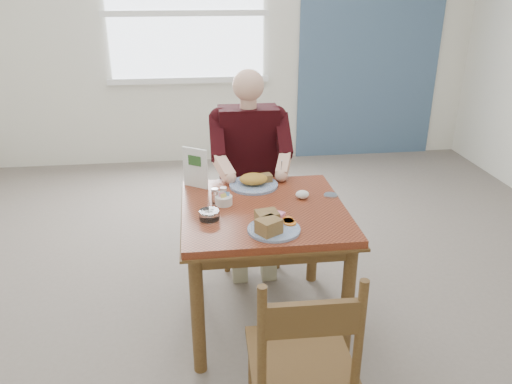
{
  "coord_description": "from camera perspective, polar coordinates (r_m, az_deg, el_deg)",
  "views": [
    {
      "loc": [
        -0.35,
        -2.49,
        1.91
      ],
      "look_at": [
        -0.04,
        0.0,
        0.85
      ],
      "focal_mm": 35.0,
      "sensor_mm": 36.0,
      "label": 1
    }
  ],
  "objects": [
    {
      "name": "shakers",
      "position": [
        2.82,
        -4.23,
        -0.36
      ],
      "size": [
        0.1,
        0.06,
        0.09
      ],
      "color": "white",
      "rests_on": "table"
    },
    {
      "name": "diner",
      "position": [
        3.4,
        -0.74,
        4.14
      ],
      "size": [
        0.53,
        0.56,
        1.39
      ],
      "color": "gray",
      "rests_on": "chair_far"
    },
    {
      "name": "creamer",
      "position": [
        2.63,
        -5.36,
        -2.61
      ],
      "size": [
        0.13,
        0.13,
        0.05
      ],
      "color": "white",
      "rests_on": "table"
    },
    {
      "name": "menu",
      "position": [
        3.02,
        -6.96,
        2.78
      ],
      "size": [
        0.15,
        0.11,
        0.25
      ],
      "color": "white",
      "rests_on": "table"
    },
    {
      "name": "chair_near",
      "position": [
        2.15,
        5.26,
        -18.94
      ],
      "size": [
        0.43,
        0.43,
        0.95
      ],
      "color": "brown",
      "rests_on": "ground"
    },
    {
      "name": "lemon_wedge",
      "position": [
        2.44,
        1.34,
        -4.99
      ],
      "size": [
        0.07,
        0.06,
        0.03
      ],
      "primitive_type": "ellipsoid",
      "rotation": [
        0.0,
        0.0,
        0.3
      ],
      "color": "yellow",
      "rests_on": "table"
    },
    {
      "name": "caddy",
      "position": [
        2.8,
        -3.7,
        -0.94
      ],
      "size": [
        0.11,
        0.11,
        0.07
      ],
      "color": "white",
      "rests_on": "table"
    },
    {
      "name": "table",
      "position": [
        2.82,
        0.89,
        -3.82
      ],
      "size": [
        0.92,
        0.92,
        0.75
      ],
      "color": "brown",
      "rests_on": "ground"
    },
    {
      "name": "window",
      "position": [
        5.46,
        -8.04,
        19.58
      ],
      "size": [
        1.72,
        0.04,
        1.42
      ],
      "color": "white",
      "rests_on": "wall_back"
    },
    {
      "name": "far_plate",
      "position": [
        3.04,
        -0.18,
        1.21
      ],
      "size": [
        0.35,
        0.35,
        0.08
      ],
      "color": "white",
      "rests_on": "table"
    },
    {
      "name": "floor",
      "position": [
        3.16,
        0.82,
        -14.21
      ],
      "size": [
        6.0,
        6.0,
        0.0
      ],
      "primitive_type": "plane",
      "color": "#6A5F56",
      "rests_on": "ground"
    },
    {
      "name": "chair_far",
      "position": [
        3.6,
        -0.88,
        -0.4
      ],
      "size": [
        0.42,
        0.42,
        0.95
      ],
      "color": "brown",
      "rests_on": "ground"
    },
    {
      "name": "napkin",
      "position": [
        2.88,
        5.31,
        -0.28
      ],
      "size": [
        0.08,
        0.07,
        0.05
      ],
      "primitive_type": "ellipsoid",
      "rotation": [
        0.0,
        0.0,
        -0.13
      ],
      "color": "white",
      "rests_on": "table"
    },
    {
      "name": "metal_dish",
      "position": [
        2.94,
        8.51,
        -0.36
      ],
      "size": [
        0.1,
        0.1,
        0.01
      ],
      "primitive_type": "cylinder",
      "rotation": [
        0.0,
        0.0,
        0.29
      ],
      "color": "silver",
      "rests_on": "table"
    },
    {
      "name": "accent_panel",
      "position": [
        5.83,
        13.13,
        17.46
      ],
      "size": [
        1.6,
        0.02,
        2.8
      ],
      "primitive_type": "cube",
      "color": "#425E7C",
      "rests_on": "ground"
    },
    {
      "name": "near_plate",
      "position": [
        2.5,
        1.76,
        -3.76
      ],
      "size": [
        0.35,
        0.35,
        0.09
      ],
      "color": "white",
      "rests_on": "table"
    },
    {
      "name": "wall_back",
      "position": [
        5.52,
        -3.57,
        17.7
      ],
      "size": [
        5.5,
        0.0,
        5.5
      ],
      "primitive_type": "plane",
      "rotation": [
        1.57,
        0.0,
        0.0
      ],
      "color": "silver",
      "rests_on": "ground"
    }
  ]
}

